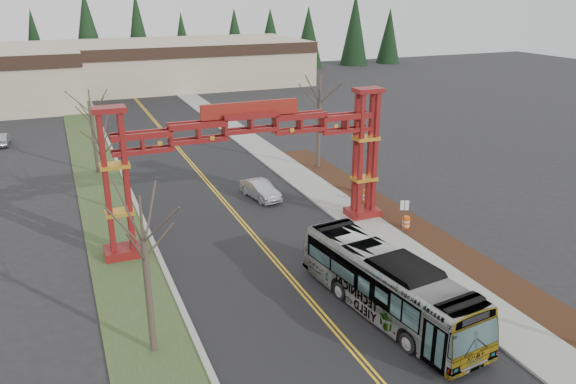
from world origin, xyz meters
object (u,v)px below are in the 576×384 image
gateway_arch (251,145)px  bare_tree_median_far (91,113)px  bare_tree_median_near (144,242)px  barrel_north (356,186)px  barrel_mid (367,197)px  bare_tree_right_far (319,102)px  barrel_south (406,223)px  transit_bus (387,285)px  street_sign (404,210)px  retail_building_east (186,63)px  silver_sedan (260,190)px  parked_car_far_a (1,139)px  bare_tree_median_mid (102,147)px

gateway_arch → bare_tree_median_far: size_ratio=2.54×
bare_tree_median_near → barrel_north: bare_tree_median_near is taller
bare_tree_median_near → barrel_mid: bearing=34.4°
bare_tree_right_far → barrel_south: bare_tree_right_far is taller
transit_bus → bare_tree_median_near: (-10.92, 1.24, 3.65)m
transit_bus → barrel_mid: 14.87m
transit_bus → barrel_north: (7.06, 15.69, -1.06)m
barrel_south → barrel_mid: (-0.00, 5.07, 0.09)m
street_sign → bare_tree_median_near: bearing=-159.5°
retail_building_east → bare_tree_median_near: (-18.00, -71.90, 1.70)m
silver_sedan → barrel_south: (6.81, -9.12, -0.22)m
gateway_arch → barrel_mid: (9.54, 2.08, -5.44)m
parked_car_far_a → barrel_south: 42.30m
barrel_north → parked_car_far_a: bearing=135.1°
parked_car_far_a → retail_building_east: bearing=-128.4°
transit_bus → bare_tree_median_mid: bearing=111.7°
barrel_north → barrel_mid: bearing=-100.2°
retail_building_east → barrel_south: (-0.45, -64.94, -3.06)m
bare_tree_median_far → street_sign: size_ratio=3.06×
barrel_mid → gateway_arch: bearing=-167.7°
parked_car_far_a → bare_tree_right_far: 32.90m
gateway_arch → retail_building_east: bearing=80.8°
street_sign → barrel_south: bearing=44.4°
retail_building_east → transit_bus: bearing=-95.5°
bare_tree_median_mid → barrel_mid: 19.11m
gateway_arch → barrel_south: bearing=-17.4°
retail_building_east → bare_tree_median_mid: retail_building_east is taller
gateway_arch → barrel_north: bearing=24.3°
barrel_south → barrel_north: size_ratio=0.89×
silver_sedan → barrel_south: bearing=-63.5°
transit_bus → silver_sedan: 17.35m
barrel_south → street_sign: bearing=-135.6°
silver_sedan → street_sign: size_ratio=1.74×
bare_tree_median_near → bare_tree_median_mid: 18.47m
barrel_mid → street_sign: bearing=-96.6°
transit_bus → parked_car_far_a: size_ratio=2.97×
bare_tree_median_far → street_sign: bare_tree_median_far is taller
bare_tree_median_near → barrel_mid: size_ratio=6.66×
transit_bus → street_sign: (5.96, 7.56, 0.12)m
bare_tree_median_near → bare_tree_median_far: 27.34m
bare_tree_right_far → barrel_south: bearing=-91.8°
gateway_arch → bare_tree_median_near: size_ratio=2.53×
retail_building_east → bare_tree_right_far: 50.64m
barrel_south → parked_car_far_a: bearing=127.5°
gateway_arch → transit_bus: bearing=-75.4°
silver_sedan → parked_car_far_a: 30.92m
barrel_south → barrel_mid: bearing=90.0°
gateway_arch → bare_tree_right_far: bearing=48.6°
bare_tree_right_far → barrel_mid: bearing=-92.8°
street_sign → bare_tree_right_far: bearing=85.7°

